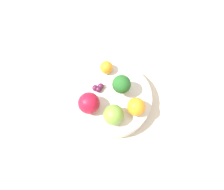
% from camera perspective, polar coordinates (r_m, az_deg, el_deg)
% --- Properties ---
extents(ground_plane, '(6.00, 6.00, 0.00)m').
position_cam_1_polar(ground_plane, '(0.67, -0.00, -2.35)').
color(ground_plane, gray).
extents(table_surface, '(1.20, 1.20, 0.02)m').
position_cam_1_polar(table_surface, '(0.66, -0.00, -2.06)').
color(table_surface, beige).
rests_on(table_surface, ground_plane).
extents(bowl, '(0.22, 0.22, 0.04)m').
position_cam_1_polar(bowl, '(0.63, -0.00, -1.08)').
color(bowl, silver).
rests_on(bowl, table_surface).
extents(broccoli, '(0.05, 0.05, 0.07)m').
position_cam_1_polar(broccoli, '(0.58, 2.49, 2.74)').
color(broccoli, '#8CB76B').
rests_on(broccoli, bowl).
extents(apple_red, '(0.06, 0.06, 0.06)m').
position_cam_1_polar(apple_red, '(0.58, -6.07, -2.11)').
color(apple_red, '#B7142D').
rests_on(apple_red, bowl).
extents(apple_green, '(0.05, 0.05, 0.05)m').
position_cam_1_polar(apple_green, '(0.56, 0.42, -5.21)').
color(apple_green, olive).
rests_on(apple_green, bowl).
extents(orange_front, '(0.05, 0.05, 0.05)m').
position_cam_1_polar(orange_front, '(0.58, 6.36, -3.05)').
color(orange_front, orange).
rests_on(orange_front, bowl).
extents(orange_back, '(0.04, 0.04, 0.04)m').
position_cam_1_polar(orange_back, '(0.63, -1.47, 7.25)').
color(orange_back, orange).
rests_on(orange_back, bowl).
extents(grape_cluster, '(0.03, 0.03, 0.02)m').
position_cam_1_polar(grape_cluster, '(0.61, -3.63, 1.89)').
color(grape_cluster, '#511938').
rests_on(grape_cluster, bowl).
extents(spoon, '(0.08, 0.06, 0.01)m').
position_cam_1_polar(spoon, '(0.67, 15.37, -2.05)').
color(spoon, silver).
rests_on(spoon, table_surface).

